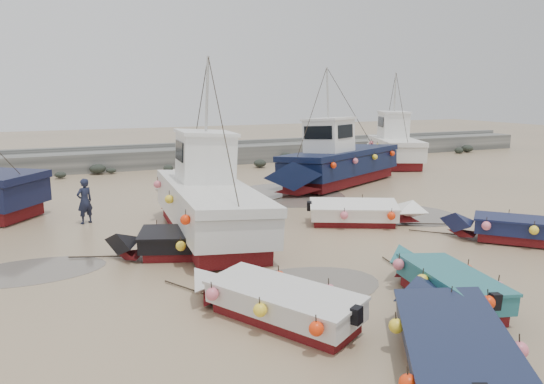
{
  "coord_description": "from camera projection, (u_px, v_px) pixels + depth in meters",
  "views": [
    {
      "loc": [
        -8.49,
        -13.16,
        5.09
      ],
      "look_at": [
        -0.66,
        4.26,
        1.4
      ],
      "focal_mm": 35.0,
      "sensor_mm": 36.0,
      "label": 1
    }
  ],
  "objects": [
    {
      "name": "puddle_c",
      "position": [
        30.0,
        272.0,
        15.08
      ],
      "size": [
        4.18,
        4.18,
        0.01
      ],
      "primitive_type": "cylinder",
      "color": "#60584E",
      "rests_on": "ground"
    },
    {
      "name": "ground",
      "position": [
        349.0,
        259.0,
        16.17
      ],
      "size": [
        120.0,
        120.0,
        0.0
      ],
      "primitive_type": "plane",
      "color": "tan",
      "rests_on": "ground"
    },
    {
      "name": "seawall",
      "position": [
        174.0,
        157.0,
        35.77
      ],
      "size": [
        60.0,
        4.92,
        1.5
      ],
      "color": "gray",
      "rests_on": "ground"
    },
    {
      "name": "cabin_boat_2",
      "position": [
        335.0,
        161.0,
        28.49
      ],
      "size": [
        10.69,
        6.77,
        6.22
      ],
      "rotation": [
        0.0,
        0.0,
        2.04
      ],
      "color": "maroon",
      "rests_on": "ground"
    },
    {
      "name": "puddle_a",
      "position": [
        296.0,
        288.0,
        13.8
      ],
      "size": [
        4.78,
        4.78,
        0.01
      ],
      "primitive_type": "cylinder",
      "color": "#60584E",
      "rests_on": "ground"
    },
    {
      "name": "puddle_d",
      "position": [
        289.0,
        194.0,
        26.2
      ],
      "size": [
        5.32,
        5.32,
        0.01
      ],
      "primitive_type": "cylinder",
      "color": "#60584E",
      "rests_on": "ground"
    },
    {
      "name": "person",
      "position": [
        86.0,
        223.0,
        20.54
      ],
      "size": [
        0.76,
        0.66,
        1.76
      ],
      "primitive_type": "imported",
      "rotation": [
        0.0,
        0.0,
        3.6
      ],
      "color": "#181C31",
      "rests_on": "ground"
    },
    {
      "name": "dinghy_4",
      "position": [
        187.0,
        239.0,
        16.35
      ],
      "size": [
        5.68,
        2.93,
        1.43
      ],
      "rotation": [
        0.0,
        0.0,
        1.21
      ],
      "color": "maroon",
      "rests_on": "ground"
    },
    {
      "name": "dinghy_0",
      "position": [
        271.0,
        296.0,
        11.88
      ],
      "size": [
        3.28,
        5.49,
        1.43
      ],
      "rotation": [
        0.0,
        0.0,
        0.47
      ],
      "color": "maroon",
      "rests_on": "ground"
    },
    {
      "name": "dinghy_1",
      "position": [
        452.0,
        334.0,
        10.05
      ],
      "size": [
        4.1,
        5.77,
        1.43
      ],
      "rotation": [
        0.0,
        0.0,
        -0.56
      ],
      "color": "maroon",
      "rests_on": "ground"
    },
    {
      "name": "cabin_boat_1",
      "position": [
        205.0,
        198.0,
        18.81
      ],
      "size": [
        3.54,
        10.97,
        6.22
      ],
      "rotation": [
        0.0,
        0.0,
        -0.08
      ],
      "color": "maroon",
      "rests_on": "ground"
    },
    {
      "name": "dinghy_6",
      "position": [
        520.0,
        227.0,
        17.9
      ],
      "size": [
        4.61,
        4.86,
        1.43
      ],
      "rotation": [
        0.0,
        0.0,
        0.75
      ],
      "color": "maroon",
      "rests_on": "ground"
    },
    {
      "name": "dinghy_5",
      "position": [
        363.0,
        210.0,
        20.3
      ],
      "size": [
        5.25,
        3.26,
        1.43
      ],
      "rotation": [
        0.0,
        0.0,
        -2.04
      ],
      "color": "maroon",
      "rests_on": "ground"
    },
    {
      "name": "cabin_boat_3",
      "position": [
        393.0,
        145.0,
        36.38
      ],
      "size": [
        4.98,
        8.86,
        6.22
      ],
      "rotation": [
        0.0,
        0.0,
        -0.38
      ],
      "color": "maroon",
      "rests_on": "ground"
    },
    {
      "name": "dinghy_2",
      "position": [
        442.0,
        278.0,
        12.98
      ],
      "size": [
        2.22,
        5.26,
        1.43
      ],
      "rotation": [
        0.0,
        0.0,
        -0.18
      ],
      "color": "maroon",
      "rests_on": "ground"
    },
    {
      "name": "puddle_b",
      "position": [
        412.0,
        215.0,
        21.89
      ],
      "size": [
        3.65,
        3.65,
        0.01
      ],
      "primitive_type": "cylinder",
      "color": "#60584E",
      "rests_on": "ground"
    }
  ]
}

